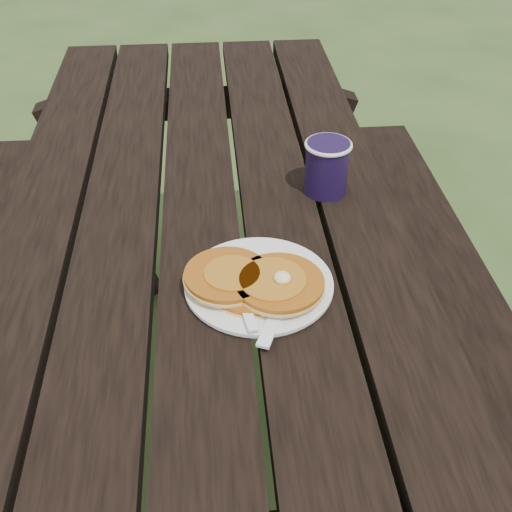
{
  "coord_description": "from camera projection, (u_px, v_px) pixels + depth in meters",
  "views": [
    {
      "loc": [
        0.02,
        -1.01,
        1.43
      ],
      "look_at": [
        0.09,
        -0.21,
        0.8
      ],
      "focal_mm": 45.0,
      "sensor_mm": 36.0,
      "label": 1
    }
  ],
  "objects": [
    {
      "name": "ground",
      "position": [
        215.0,
        450.0,
        1.67
      ],
      "size": [
        60.0,
        60.0,
        0.0
      ],
      "primitive_type": "plane",
      "color": "#30451D",
      "rests_on": "ground"
    },
    {
      "name": "pancake_stack",
      "position": [
        255.0,
        281.0,
        1.01
      ],
      "size": [
        0.22,
        0.17,
        0.04
      ],
      "rotation": [
        0.0,
        0.0,
        -0.04
      ],
      "color": "#B25E14",
      "rests_on": "plate"
    },
    {
      "name": "coffee_cup",
      "position": [
        327.0,
        164.0,
        1.23
      ],
      "size": [
        0.09,
        0.09,
        0.11
      ],
      "rotation": [
        0.0,
        0.0,
        0.39
      ],
      "color": "black",
      "rests_on": "picnic_table"
    },
    {
      "name": "plate",
      "position": [
        259.0,
        285.0,
        1.04
      ],
      "size": [
        0.28,
        0.28,
        0.01
      ],
      "primitive_type": "cylinder",
      "rotation": [
        0.0,
        0.0,
        0.25
      ],
      "color": "white",
      "rests_on": "picnic_table"
    },
    {
      "name": "picnic_table",
      "position": [
        209.0,
        352.0,
        1.44
      ],
      "size": [
        1.36,
        1.8,
        0.75
      ],
      "color": "black",
      "rests_on": "ground"
    },
    {
      "name": "fork",
      "position": [
        245.0,
        306.0,
        0.98
      ],
      "size": [
        0.06,
        0.16,
        0.01
      ],
      "primitive_type": null,
      "rotation": [
        0.0,
        0.0,
        0.16
      ],
      "color": "white",
      "rests_on": "plate"
    },
    {
      "name": "knife",
      "position": [
        279.0,
        306.0,
        0.98
      ],
      "size": [
        0.09,
        0.17,
        0.0
      ],
      "primitive_type": "cube",
      "rotation": [
        0.0,
        0.0,
        -0.39
      ],
      "color": "white",
      "rests_on": "plate"
    }
  ]
}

